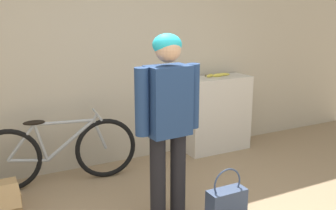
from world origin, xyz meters
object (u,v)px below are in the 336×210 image
person (168,112)px  handbag (227,202)px  banana (217,75)px  bicycle (59,152)px

person → handbag: 0.99m
banana → handbag: bearing=-120.5°
person → bicycle: bearing=117.8°
person → banana: (1.37, 1.29, 0.01)m
person → handbag: size_ratio=3.50×
bicycle → banana: banana is taller
person → bicycle: size_ratio=0.98×
person → banana: person is taller
bicycle → handbag: bicycle is taller
banana → handbag: size_ratio=0.78×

